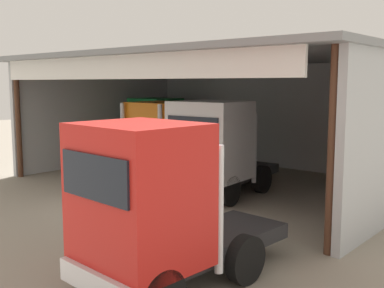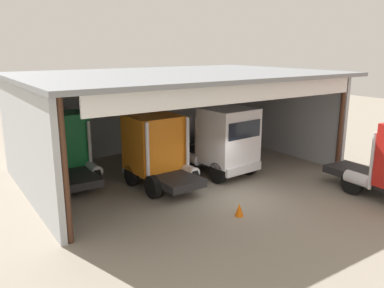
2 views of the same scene
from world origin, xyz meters
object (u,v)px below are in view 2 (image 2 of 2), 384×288
at_px(oil_drum, 185,140).
at_px(tool_cart, 203,138).
at_px(truck_orange_left_bay, 157,149).
at_px(truck_white_center_right_bay, 224,141).
at_px(traffic_cone, 239,210).
at_px(truck_green_yard_outside, 64,147).

relative_size(oil_drum, tool_cart, 0.86).
distance_m(truck_orange_left_bay, truck_white_center_right_bay, 3.75).
bearing_deg(oil_drum, traffic_cone, -112.53).
xyz_separation_m(oil_drum, tool_cart, (1.10, -0.61, 0.07)).
height_order(truck_orange_left_bay, traffic_cone, truck_orange_left_bay).
bearing_deg(oil_drum, truck_orange_left_bay, -132.78).
distance_m(truck_white_center_right_bay, oil_drum, 7.07).
bearing_deg(tool_cart, truck_white_center_right_bay, -115.93).
relative_size(truck_orange_left_bay, traffic_cone, 7.94).
distance_m(truck_orange_left_bay, tool_cart, 8.62).
height_order(truck_white_center_right_bay, oil_drum, truck_white_center_right_bay).
bearing_deg(truck_green_yard_outside, oil_drum, 18.94).
height_order(truck_green_yard_outside, truck_white_center_right_bay, truck_white_center_right_bay).
bearing_deg(truck_orange_left_bay, oil_drum, 45.49).
bearing_deg(truck_green_yard_outside, traffic_cone, -59.66).
bearing_deg(tool_cart, traffic_cone, -118.52).
height_order(truck_green_yard_outside, tool_cart, truck_green_yard_outside).
relative_size(truck_green_yard_outside, truck_orange_left_bay, 1.07).
bearing_deg(traffic_cone, truck_white_center_right_bay, 58.19).
distance_m(truck_green_yard_outside, truck_orange_left_bay, 4.80).
height_order(truck_orange_left_bay, tool_cart, truck_orange_left_bay).
distance_m(tool_cart, traffic_cone, 11.99).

